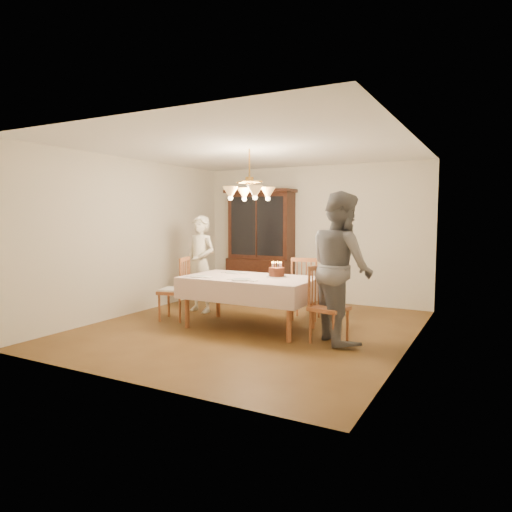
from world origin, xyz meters
The scene contains 14 objects.
ground centered at (0.00, 0.00, 0.00)m, with size 5.00×5.00×0.00m, color #533617.
room_shell centered at (0.00, 0.00, 1.58)m, with size 5.00×5.00×5.00m.
dining_table centered at (0.00, 0.00, 0.68)m, with size 1.90×1.10×0.76m.
china_hutch centered at (-1.00, 2.25, 1.04)m, with size 1.38×0.54×2.16m.
chair_far_side centered at (0.51, 0.93, 0.44)m, with size 0.51×0.50×1.00m.
chair_left_end centered at (-1.32, -0.08, 0.45)m, with size 0.52×0.54×1.00m.
chair_right_end centered at (1.27, -0.18, 0.44)m, with size 0.50×0.52×1.00m.
elderly_woman centered at (-1.30, 0.62, 0.83)m, with size 0.60×0.40×1.65m, color #EFE6CA.
adult_in_grey centered at (1.39, -0.03, 0.98)m, with size 0.95×0.74×1.96m, color slate.
birthday_cake centered at (0.35, 0.17, 0.82)m, with size 0.30×0.30×0.22m.
place_setting_near_left centered at (-0.64, -0.35, 0.77)m, with size 0.39×0.25×0.02m.
place_setting_near_right centered at (0.08, -0.35, 0.77)m, with size 0.42×0.27×0.02m.
place_setting_far_left centered at (-0.43, 0.29, 0.77)m, with size 0.42×0.27×0.02m.
chandelier centered at (0.00, 0.00, 1.98)m, with size 0.62×0.62×0.73m.
Camera 1 is at (3.20, -5.77, 1.64)m, focal length 32.00 mm.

